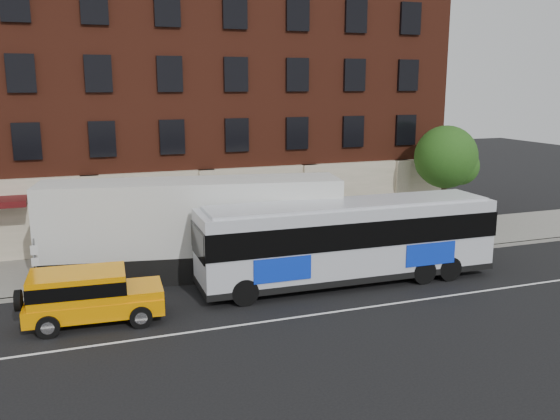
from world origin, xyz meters
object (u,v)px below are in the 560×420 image
object	(u,v)px
sign_pole	(36,264)
shipping_container	(193,229)
street_tree	(447,159)
city_bus	(349,238)
yellow_suv	(88,294)

from	to	relation	value
sign_pole	shipping_container	distance (m)	6.76
street_tree	shipping_container	distance (m)	15.74
sign_pole	shipping_container	size ratio (longest dim) A/B	0.18
city_bus	yellow_suv	distance (m)	11.11
sign_pole	city_bus	distance (m)	13.19
yellow_suv	shipping_container	world-z (taller)	shipping_container
city_bus	street_tree	bearing A→B (deg)	33.12
shipping_container	street_tree	bearing A→B (deg)	9.92
sign_pole	yellow_suv	world-z (taller)	sign_pole
sign_pole	yellow_suv	distance (m)	4.00
city_bus	yellow_suv	size ratio (longest dim) A/B	2.54
sign_pole	city_bus	size ratio (longest dim) A/B	0.19
street_tree	city_bus	size ratio (longest dim) A/B	0.46
sign_pole	city_bus	bearing A→B (deg)	-11.45
sign_pole	yellow_suv	size ratio (longest dim) A/B	0.47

